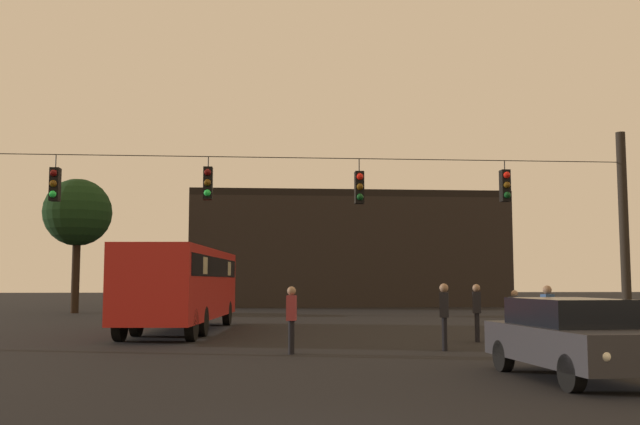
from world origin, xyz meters
The scene contains 12 objects.
ground_plane centered at (0.00, 24.50, 0.00)m, with size 168.00×168.00×0.00m, color black.
overhead_signal_span centered at (0.01, 12.89, 3.63)m, with size 20.87×0.44×6.39m.
city_bus centered at (-3.51, 18.93, 1.87)m, with size 3.43×11.17×3.00m.
car_near_right centered at (5.25, 5.39, 0.80)m, with size 2.11×4.44×1.52m.
car_far_left centered at (-5.16, 32.73, 0.80)m, with size 2.12×4.44×1.52m.
pedestrian_crossing_left centered at (0.15, 10.58, 0.97)m, with size 0.29×0.39×1.71m.
pedestrian_crossing_center centered at (4.27, 11.15, 1.02)m, with size 0.33×0.41×1.79m.
pedestrian_crossing_right centered at (5.96, 13.79, 1.00)m, with size 0.32×0.41×1.76m.
pedestrian_near_bus centered at (6.92, 10.62, 0.99)m, with size 0.25×0.37×1.74m.
pedestrian_trailing centered at (7.08, 13.57, 0.88)m, with size 0.28×0.38×1.57m.
corner_building centered at (5.77, 47.82, 4.16)m, with size 22.91×11.73×8.31m.
tree_left_silhouette centered at (-11.40, 34.86, 5.80)m, with size 3.93×3.93×7.82m.
Camera 1 is at (-0.61, -7.94, 1.86)m, focal length 40.33 mm.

